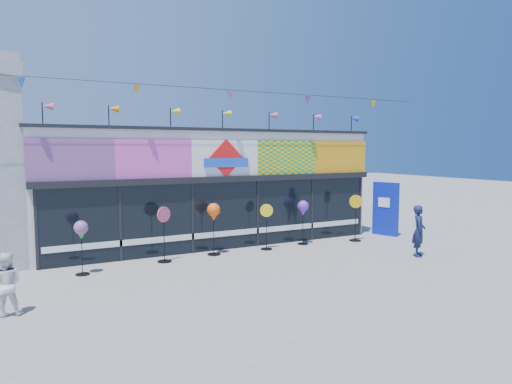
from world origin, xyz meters
TOP-DOWN VIEW (x-y plane):
  - ground at (0.00, 0.00)m, footprint 80.00×80.00m
  - kite_shop at (0.00, 5.94)m, footprint 16.00×5.70m
  - blue_sign at (6.62, 2.83)m, footprint 0.50×1.04m
  - spinner_0 at (-4.74, 2.31)m, footprint 0.38×0.38m
  - spinner_1 at (-2.36, 2.67)m, footprint 0.45×0.43m
  - spinner_2 at (-0.68, 2.84)m, footprint 0.42×0.42m
  - spinner_3 at (1.20, 2.75)m, footprint 0.42×0.40m
  - spinner_4 at (2.78, 2.90)m, footprint 0.40×0.40m
  - spinner_5 at (4.83, 2.49)m, footprint 0.46×0.44m
  - adult_man at (5.00, -0.36)m, footprint 0.70×0.70m
  - child at (-6.50, -0.19)m, footprint 0.69×0.46m

SIDE VIEW (x-z plane):
  - ground at x=0.00m, z-range 0.00..0.00m
  - child at x=-6.50m, z-range 0.00..1.31m
  - adult_man at x=5.00m, z-range 0.00..1.64m
  - spinner_3 at x=1.20m, z-range 0.04..1.60m
  - spinner_1 at x=-2.36m, z-range 0.05..1.73m
  - spinner_5 at x=4.83m, z-range 0.05..1.76m
  - blue_sign at x=6.62m, z-range 0.01..2.11m
  - spinner_0 at x=-4.74m, z-range 0.45..1.93m
  - spinner_4 at x=2.78m, z-range 0.47..2.05m
  - spinner_2 at x=-0.68m, z-range 0.50..2.18m
  - kite_shop at x=0.00m, z-range -0.61..4.70m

